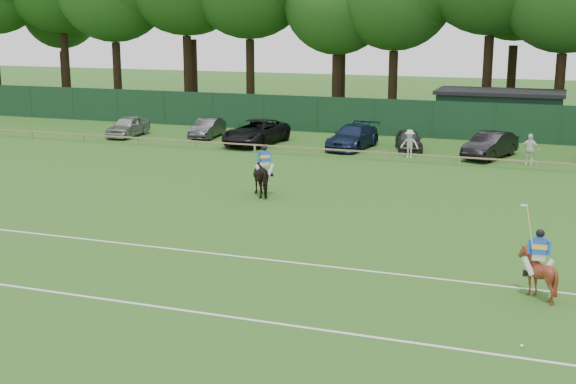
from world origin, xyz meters
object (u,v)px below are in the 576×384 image
at_px(sedan_grey, 207,128).
at_px(horse_chestnut, 537,273).
at_px(horse_dark, 265,176).
at_px(sedan_navy, 353,137).
at_px(sedan_silver, 128,126).
at_px(utility_shed, 499,112).
at_px(hatch_grey, 409,140).
at_px(spectator_mid, 530,149).
at_px(estate_black, 490,145).
at_px(suv_black, 256,132).
at_px(polo_ball, 522,346).
at_px(spectator_left, 410,144).

bearing_deg(sedan_grey, horse_chestnut, -53.02).
relative_size(horse_dark, sedan_navy, 0.42).
height_order(horse_dark, sedan_silver, horse_dark).
relative_size(sedan_navy, utility_shed, 0.59).
height_order(horse_dark, hatch_grey, horse_dark).
distance_m(horse_chestnut, spectator_mid, 21.00).
relative_size(sedan_navy, hatch_grey, 1.38).
bearing_deg(spectator_mid, sedan_navy, -179.88).
xyz_separation_m(sedan_silver, hatch_grey, (18.82, 1.06, -0.08)).
relative_size(sedan_grey, estate_black, 0.87).
distance_m(horse_dark, sedan_grey, 17.41).
relative_size(sedan_silver, estate_black, 0.90).
bearing_deg(suv_black, horse_dark, -60.60).
distance_m(sedan_grey, estate_black, 18.47).
relative_size(estate_black, spectator_mid, 2.62).
bearing_deg(sedan_silver, sedan_grey, 10.93).
height_order(sedan_grey, estate_black, estate_black).
xyz_separation_m(horse_chestnut, polo_ball, (-0.17, -3.79, -0.66)).
relative_size(horse_chestnut, estate_black, 0.31).
distance_m(horse_dark, spectator_mid, 15.93).
height_order(suv_black, hatch_grey, suv_black).
distance_m(sedan_silver, polo_ball, 37.63).
xyz_separation_m(estate_black, spectator_left, (-4.35, -1.41, 0.06)).
xyz_separation_m(spectator_mid, polo_ball, (1.07, -24.76, -0.81)).
xyz_separation_m(horse_dark, sedan_grey, (-9.77, 14.41, -0.23)).
distance_m(suv_black, spectator_mid, 16.66).
bearing_deg(estate_black, suv_black, -160.81).
xyz_separation_m(spectator_left, polo_ball, (7.64, -24.81, -0.76)).
relative_size(hatch_grey, spectator_mid, 2.10).
bearing_deg(estate_black, sedan_grey, -165.03).
bearing_deg(suv_black, estate_black, 5.88).
xyz_separation_m(sedan_navy, spectator_left, (3.87, -1.89, 0.08)).
height_order(hatch_grey, polo_ball, hatch_grey).
height_order(suv_black, estate_black, suv_black).
relative_size(horse_dark, estate_black, 0.46).
height_order(sedan_silver, sedan_grey, sedan_silver).
distance_m(sedan_navy, polo_ball, 29.08).
relative_size(hatch_grey, utility_shed, 0.43).
distance_m(sedan_silver, spectator_mid, 25.95).
bearing_deg(spectator_left, sedan_silver, 177.55).
distance_m(sedan_silver, sedan_navy, 15.49).
bearing_deg(horse_dark, hatch_grey, -141.66).
relative_size(estate_black, polo_ball, 50.12).
bearing_deg(spectator_mid, estate_black, 157.30).
height_order(horse_chestnut, polo_ball, horse_chestnut).
bearing_deg(estate_black, horse_chestnut, -62.23).
bearing_deg(utility_shed, sedan_silver, -158.64).
height_order(sedan_navy, spectator_left, spectator_left).
relative_size(spectator_mid, utility_shed, 0.20).
xyz_separation_m(horse_chestnut, suv_black, (-17.84, 22.38, 0.07)).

